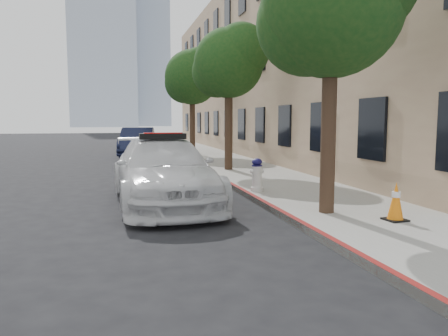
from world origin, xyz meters
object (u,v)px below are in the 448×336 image
parked_car_far (138,142)px  fire_hydrant (257,175)px  traffic_cone (396,202)px  parked_car_mid (150,152)px  police_car (163,172)px

parked_car_far → fire_hydrant: bearing=-72.3°
fire_hydrant → traffic_cone: fire_hydrant is taller
parked_car_mid → parked_car_far: 6.94m
police_car → parked_car_far: (0.09, 14.22, 0.01)m
police_car → fire_hydrant: police_car is taller
parked_car_mid → traffic_cone: 11.34m
parked_car_mid → parked_car_far: (-0.15, 6.94, 0.05)m
fire_hydrant → parked_car_mid: bearing=111.6°
parked_car_mid → traffic_cone: bearing=-64.8°
parked_car_mid → fire_hydrant: bearing=-65.6°
parked_car_far → fire_hydrant: size_ratio=5.57×
police_car → traffic_cone: police_car is taller
fire_hydrant → traffic_cone: (1.46, -3.88, -0.06)m
fire_hydrant → parked_car_far: bearing=103.2°
police_car → fire_hydrant: bearing=8.4°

